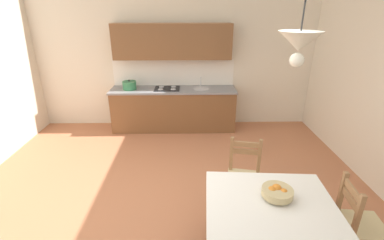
% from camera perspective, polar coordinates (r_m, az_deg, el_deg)
% --- Properties ---
extents(ground_plane, '(6.49, 6.59, 0.10)m').
position_cam_1_polar(ground_plane, '(3.77, -4.76, -19.22)').
color(ground_plane, '#B7704C').
extents(wall_back, '(6.49, 0.12, 4.24)m').
position_cam_1_polar(wall_back, '(5.89, -3.64, 19.13)').
color(wall_back, silver).
rests_on(wall_back, ground_plane).
extents(kitchen_cabinetry, '(2.63, 0.63, 2.20)m').
position_cam_1_polar(kitchen_cabinetry, '(5.77, -3.99, 6.27)').
color(kitchen_cabinetry, brown).
rests_on(kitchen_cabinetry, ground_plane).
extents(dining_table, '(1.28, 1.08, 0.75)m').
position_cam_1_polar(dining_table, '(2.86, 16.00, -18.43)').
color(dining_table, '#56331C').
rests_on(dining_table, ground_plane).
extents(dining_chair_window_side, '(0.47, 0.47, 0.93)m').
position_cam_1_polar(dining_chair_window_side, '(3.37, 31.67, -18.21)').
color(dining_chair_window_side, '#D1BC89').
rests_on(dining_chair_window_side, ground_plane).
extents(dining_chair_kitchen_side, '(0.50, 0.50, 0.93)m').
position_cam_1_polar(dining_chair_kitchen_side, '(3.63, 10.88, -11.69)').
color(dining_chair_kitchen_side, '#D1BC89').
rests_on(dining_chair_kitchen_side, ground_plane).
extents(fruit_bowl, '(0.30, 0.30, 0.12)m').
position_cam_1_polar(fruit_bowl, '(2.82, 17.54, -14.30)').
color(fruit_bowl, tan).
rests_on(fruit_bowl, dining_table).
extents(pendant_lamp, '(0.32, 0.32, 0.81)m').
position_cam_1_polar(pendant_lamp, '(2.21, 21.73, 14.98)').
color(pendant_lamp, black).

